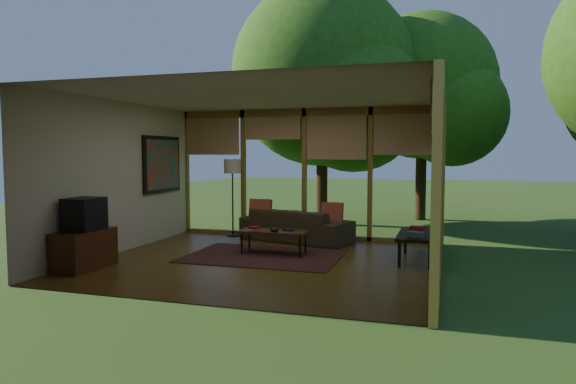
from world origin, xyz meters
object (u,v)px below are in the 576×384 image
(sofa, at_px, (296,225))
(media_cabinet, at_px, (84,249))
(floor_lamp, at_px, (232,171))
(television, at_px, (84,214))
(coffee_table, at_px, (274,232))
(side_console, at_px, (417,236))

(sofa, relative_size, media_cabinet, 2.25)
(media_cabinet, height_order, floor_lamp, floor_lamp)
(television, relative_size, coffee_table, 0.46)
(sofa, distance_m, coffee_table, 1.41)
(television, height_order, floor_lamp, floor_lamp)
(coffee_table, bearing_deg, side_console, 5.65)
(television, distance_m, floor_lamp, 3.73)
(sofa, height_order, floor_lamp, floor_lamp)
(floor_lamp, bearing_deg, television, -104.50)
(sofa, relative_size, television, 4.08)
(media_cabinet, bearing_deg, side_console, 23.78)
(television, distance_m, side_console, 5.32)
(television, bearing_deg, sofa, 53.92)
(floor_lamp, height_order, side_console, floor_lamp)
(sofa, bearing_deg, coffee_table, 105.71)
(media_cabinet, distance_m, television, 0.55)
(floor_lamp, xyz_separation_m, side_console, (3.93, -1.43, -1.00))
(media_cabinet, height_order, television, television)
(sofa, distance_m, television, 4.14)
(coffee_table, relative_size, side_console, 0.86)
(media_cabinet, xyz_separation_m, television, (0.02, 0.00, 0.55))
(side_console, bearing_deg, coffee_table, -174.35)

